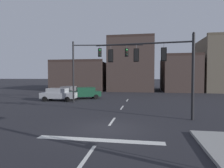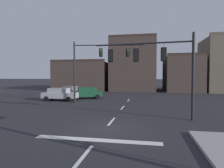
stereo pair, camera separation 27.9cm
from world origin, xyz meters
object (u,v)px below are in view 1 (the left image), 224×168
at_px(car_lot_nearside, 85,93).
at_px(car_lot_farside, 58,94).
at_px(car_lot_middle, 68,91).
at_px(signal_mast_near_side, 158,61).
at_px(signal_mast_far_side, 93,60).

height_order(car_lot_nearside, car_lot_farside, same).
relative_size(car_lot_middle, car_lot_farside, 1.00).
height_order(signal_mast_near_side, car_lot_nearside, signal_mast_near_side).
distance_m(car_lot_middle, car_lot_farside, 4.73).
xyz_separation_m(car_lot_middle, car_lot_farside, (0.58, -4.70, 0.00)).
height_order(signal_mast_near_side, car_lot_farside, signal_mast_near_side).
distance_m(signal_mast_far_side, car_lot_nearside, 6.03).
height_order(car_lot_middle, car_lot_farside, same).
distance_m(signal_mast_far_side, car_lot_farside, 6.51).
distance_m(car_lot_nearside, car_lot_middle, 3.81).
bearing_deg(car_lot_nearside, signal_mast_near_side, -50.30).
xyz_separation_m(signal_mast_near_side, signal_mast_far_side, (-6.97, 7.34, 0.72)).
height_order(car_lot_nearside, car_lot_middle, same).
xyz_separation_m(signal_mast_near_side, car_lot_nearside, (-9.20, 11.08, -3.44)).
height_order(signal_mast_near_side, car_lot_middle, signal_mast_near_side).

